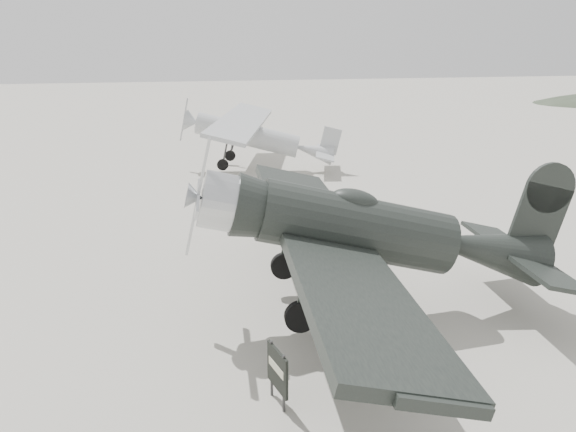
% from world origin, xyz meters
% --- Properties ---
extents(ground, '(160.00, 160.00, 0.00)m').
position_xyz_m(ground, '(0.00, 0.00, 0.00)').
color(ground, gray).
rests_on(ground, ground).
extents(lowwing_monoplane, '(9.73, 13.58, 4.39)m').
position_xyz_m(lowwing_monoplane, '(3.27, -1.95, 2.32)').
color(lowwing_monoplane, black).
rests_on(lowwing_monoplane, ground).
extents(highwing_monoplane, '(8.58, 11.97, 3.39)m').
position_xyz_m(highwing_monoplane, '(2.58, 15.32, 2.12)').
color(highwing_monoplane, '#AEB1B3').
rests_on(highwing_monoplane, ground).
extents(sign_board, '(0.27, 0.86, 1.26)m').
position_xyz_m(sign_board, '(0.22, -5.23, 0.75)').
color(sign_board, '#333333').
rests_on(sign_board, ground).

